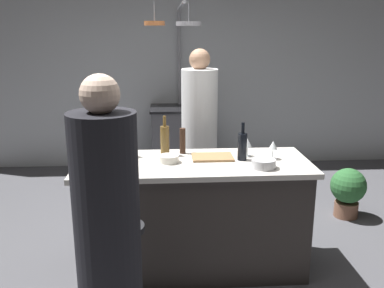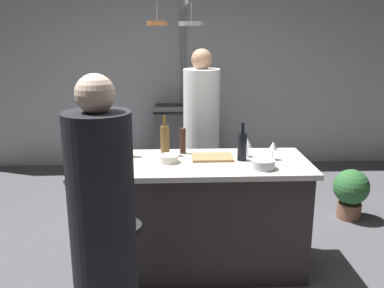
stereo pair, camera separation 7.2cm
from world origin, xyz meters
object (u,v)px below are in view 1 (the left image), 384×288
object	(u,v)px
wine_bottle_green	(90,145)
wine_glass_by_chef	(248,144)
cutting_board	(212,157)
stove_range	(181,139)
pepper_mill	(183,141)
guest_left	(108,241)
wine_bottle_rose	(125,143)
chef	(199,141)
mixing_bowl_steel	(264,164)
potted_plant	(348,190)
mixing_bowl_ceramic	(169,159)
bar_stool_left	(126,268)
wine_bottle_dark	(242,146)
wine_glass_near_left_guest	(273,146)
wine_bottle_amber	(165,140)

from	to	relation	value
wine_bottle_green	wine_glass_by_chef	distance (m)	1.24
cutting_board	stove_range	bearing A→B (deg)	93.78
stove_range	pepper_mill	distance (m)	2.28
guest_left	wine_bottle_rose	size ratio (longest dim) A/B	5.72
stove_range	pepper_mill	bearing A→B (deg)	-91.84
pepper_mill	chef	bearing A→B (deg)	75.68
stove_range	mixing_bowl_steel	size ratio (longest dim) A/B	5.03
potted_plant	chef	bearing A→B (deg)	172.61
mixing_bowl_steel	mixing_bowl_ceramic	xyz separation A→B (m)	(-0.69, 0.18, -0.01)
wine_bottle_rose	mixing_bowl_ceramic	world-z (taller)	wine_bottle_rose
potted_plant	mixing_bowl_ceramic	xyz separation A→B (m)	(-1.84, -0.86, 0.63)
bar_stool_left	stove_range	bearing A→B (deg)	81.02
bar_stool_left	wine_bottle_dark	size ratio (longest dim) A/B	2.29
stove_range	cutting_board	distance (m)	2.42
wine_glass_near_left_guest	mixing_bowl_steel	xyz separation A→B (m)	(-0.12, -0.22, -0.07)
potted_plant	wine_glass_near_left_guest	xyz separation A→B (m)	(-1.03, -0.82, 0.71)
wine_bottle_amber	wine_bottle_green	distance (m)	0.59
potted_plant	cutting_board	xyz separation A→B (m)	(-1.50, -0.77, 0.61)
guest_left	wine_glass_by_chef	size ratio (longest dim) A/B	11.47
cutting_board	wine_bottle_amber	size ratio (longest dim) A/B	1.00
pepper_mill	wine_glass_near_left_guest	xyz separation A→B (m)	(0.70, -0.21, 0.00)
guest_left	potted_plant	distance (m)	2.91
chef	bar_stool_left	bearing A→B (deg)	-110.43
guest_left	wine_bottle_amber	bearing A→B (deg)	75.23
chef	stove_range	bearing A→B (deg)	95.53
wine_bottle_amber	wine_bottle_rose	world-z (taller)	wine_bottle_amber
stove_range	pepper_mill	world-z (taller)	pepper_mill
wine_bottle_amber	wine_bottle_rose	xyz separation A→B (m)	(-0.32, -0.02, -0.01)
wine_glass_by_chef	mixing_bowl_steel	bearing A→B (deg)	-78.42
wine_bottle_amber	wine_bottle_green	bearing A→B (deg)	-172.66
wine_bottle_dark	mixing_bowl_ceramic	bearing A→B (deg)	-177.34
guest_left	mixing_bowl_steel	size ratio (longest dim) A/B	9.45
guest_left	bar_stool_left	bearing A→B (deg)	83.00
wine_glass_by_chef	potted_plant	bearing A→B (deg)	31.30
wine_bottle_amber	mixing_bowl_ceramic	world-z (taller)	wine_bottle_amber
stove_range	wine_bottle_green	world-z (taller)	wine_bottle_green
bar_stool_left	potted_plant	distance (m)	2.60
bar_stool_left	wine_bottle_amber	bearing A→B (deg)	71.75
cutting_board	wine_glass_by_chef	size ratio (longest dim) A/B	2.19
wine_bottle_dark	mixing_bowl_steel	xyz separation A→B (m)	(0.12, -0.21, -0.08)
wine_bottle_amber	wine_bottle_rose	size ratio (longest dim) A/B	1.10
bar_stool_left	wine_glass_by_chef	bearing A→B (deg)	38.32
wine_bottle_green	wine_glass_by_chef	size ratio (longest dim) A/B	2.08
pepper_mill	wine_bottle_dark	size ratio (longest dim) A/B	0.71
wine_bottle_amber	wine_glass_by_chef	world-z (taller)	wine_bottle_amber
pepper_mill	mixing_bowl_ceramic	bearing A→B (deg)	-115.53
wine_bottle_dark	wine_glass_by_chef	distance (m)	0.11
pepper_mill	mixing_bowl_steel	xyz separation A→B (m)	(0.57, -0.43, -0.07)
mixing_bowl_ceramic	cutting_board	bearing A→B (deg)	13.91
guest_left	mixing_bowl_ceramic	size ratio (longest dim) A/B	11.15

